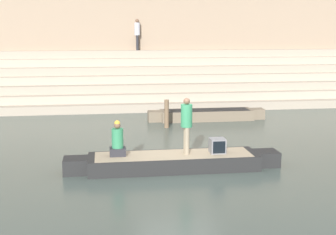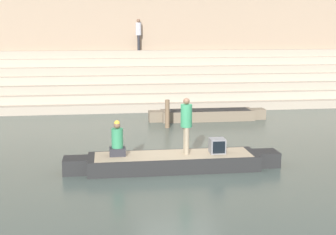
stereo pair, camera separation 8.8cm
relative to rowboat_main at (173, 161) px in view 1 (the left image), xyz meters
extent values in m
plane|color=#47544C|center=(0.22, 0.38, -0.24)|extent=(120.00, 120.00, 0.00)
cube|color=tan|center=(0.22, 11.72, -0.03)|extent=(36.00, 4.19, 0.42)
cube|color=#B2A28D|center=(0.22, 12.02, 0.39)|extent=(36.00, 3.59, 0.42)
cube|color=tan|center=(0.22, 12.32, 0.81)|extent=(36.00, 3.00, 0.42)
cube|color=#B2A28D|center=(0.22, 12.62, 1.23)|extent=(36.00, 2.40, 0.42)
cube|color=tan|center=(0.22, 12.92, 1.65)|extent=(36.00, 1.80, 0.42)
cube|color=#B2A28D|center=(0.22, 13.22, 2.07)|extent=(36.00, 1.20, 0.42)
cube|color=tan|center=(0.22, 13.52, 2.49)|extent=(36.00, 0.60, 0.42)
cube|color=tan|center=(0.22, 14.42, 4.72)|extent=(34.20, 1.20, 9.92)
cube|color=brown|center=(0.22, 13.80, 0.06)|extent=(34.20, 0.12, 0.60)
cube|color=black|center=(0.00, 0.00, -0.02)|extent=(5.07, 1.29, 0.46)
cube|color=tan|center=(0.00, 0.00, 0.19)|extent=(4.67, 1.19, 0.05)
cube|color=black|center=(2.89, 0.00, -0.02)|extent=(0.71, 0.71, 0.46)
cube|color=black|center=(-2.89, 0.00, -0.02)|extent=(0.71, 0.71, 0.46)
cylinder|color=olive|center=(-0.76, 0.74, 0.11)|extent=(2.93, 0.04, 0.04)
cylinder|color=gray|center=(0.40, 0.16, 0.62)|extent=(0.14, 0.14, 0.82)
cylinder|color=gray|center=(0.40, -0.02, 0.62)|extent=(0.14, 0.14, 0.82)
cylinder|color=#338456|center=(0.40, 0.07, 1.37)|extent=(0.34, 0.34, 0.68)
sphere|color=brown|center=(0.40, 0.07, 1.81)|extent=(0.19, 0.19, 0.19)
cube|color=#28282D|center=(-1.66, 0.11, 0.33)|extent=(0.48, 0.37, 0.24)
cylinder|color=#338456|center=(-1.66, 0.11, 0.74)|extent=(0.34, 0.34, 0.58)
sphere|color=brown|center=(-1.66, 0.11, 1.13)|extent=(0.19, 0.19, 0.19)
sphere|color=gold|center=(-1.66, 0.11, 1.20)|extent=(0.17, 0.17, 0.17)
cube|color=slate|center=(1.35, 0.01, 0.43)|extent=(0.45, 0.43, 0.44)
cube|color=black|center=(1.35, -0.21, 0.43)|extent=(0.37, 0.02, 0.36)
cube|color=#756651|center=(2.67, 7.40, -0.01)|extent=(4.24, 1.08, 0.47)
cube|color=#2D2D2D|center=(2.67, 7.40, 0.20)|extent=(3.90, 0.98, 0.05)
cube|color=#756651|center=(5.08, 7.40, -0.01)|extent=(0.59, 0.59, 0.47)
cube|color=#756651|center=(0.25, 7.40, -0.01)|extent=(0.59, 0.59, 0.47)
cylinder|color=brown|center=(0.60, 5.94, 0.36)|extent=(0.19, 0.19, 1.20)
cylinder|color=#28282D|center=(-0.04, 13.60, 3.12)|extent=(0.13, 0.13, 0.85)
cylinder|color=#28282D|center=(-0.04, 13.43, 3.12)|extent=(0.13, 0.13, 0.85)
cylinder|color=#B2B2BC|center=(-0.04, 13.52, 3.90)|extent=(0.32, 0.32, 0.71)
sphere|color=brown|center=(-0.04, 13.52, 4.35)|extent=(0.20, 0.20, 0.20)
camera|label=1|loc=(-2.04, -13.38, 3.92)|focal=50.00mm
camera|label=2|loc=(-1.95, -13.39, 3.92)|focal=50.00mm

